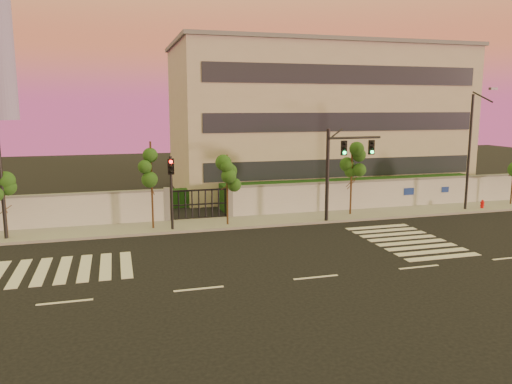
# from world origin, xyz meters

# --- Properties ---
(ground) EXTENTS (120.00, 120.00, 0.00)m
(ground) POSITION_xyz_m (0.00, 0.00, 0.00)
(ground) COLOR black
(ground) RESTS_ON ground
(sidewalk) EXTENTS (60.00, 3.00, 0.15)m
(sidewalk) POSITION_xyz_m (0.00, 10.50, 0.07)
(sidewalk) COLOR gray
(sidewalk) RESTS_ON ground
(perimeter_wall) EXTENTS (60.00, 0.36, 2.20)m
(perimeter_wall) POSITION_xyz_m (0.10, 12.00, 1.07)
(perimeter_wall) COLOR #B5B8BD
(perimeter_wall) RESTS_ON ground
(hedge_row) EXTENTS (41.00, 4.25, 1.80)m
(hedge_row) POSITION_xyz_m (1.17, 14.74, 0.82)
(hedge_row) COLOR black
(hedge_row) RESTS_ON ground
(institutional_building) EXTENTS (24.40, 12.40, 12.25)m
(institutional_building) POSITION_xyz_m (9.00, 21.99, 6.16)
(institutional_building) COLOR #B6AD9A
(institutional_building) RESTS_ON ground
(road_markings) EXTENTS (57.00, 7.62, 0.02)m
(road_markings) POSITION_xyz_m (-1.58, 3.76, 0.01)
(road_markings) COLOR silver
(road_markings) RESTS_ON ground
(street_tree_b) EXTENTS (1.30, 1.04, 3.73)m
(street_tree_b) POSITION_xyz_m (-13.76, 10.17, 2.75)
(street_tree_b) COLOR #382314
(street_tree_b) RESTS_ON ground
(street_tree_c) EXTENTS (1.42, 1.13, 5.19)m
(street_tree_c) POSITION_xyz_m (-5.98, 10.19, 3.82)
(street_tree_c) COLOR #382314
(street_tree_c) RESTS_ON ground
(street_tree_d) EXTENTS (1.38, 1.10, 4.35)m
(street_tree_d) POSITION_xyz_m (-1.59, 9.92, 3.20)
(street_tree_d) COLOR #382314
(street_tree_d) RESTS_ON ground
(street_tree_e) EXTENTS (1.49, 1.18, 4.83)m
(street_tree_e) POSITION_xyz_m (6.84, 10.56, 3.55)
(street_tree_e) COLOR #382314
(street_tree_e) RESTS_ON ground
(traffic_signal_main) EXTENTS (3.68, 0.44, 5.82)m
(traffic_signal_main) POSITION_xyz_m (5.25, 9.19, 3.68)
(traffic_signal_main) COLOR black
(traffic_signal_main) RESTS_ON ground
(traffic_signal_secondary) EXTENTS (0.34, 0.34, 4.38)m
(traffic_signal_secondary) POSITION_xyz_m (-4.95, 9.56, 2.78)
(traffic_signal_secondary) COLOR black
(traffic_signal_secondary) RESTS_ON ground
(streetlight_east) EXTENTS (0.50, 2.01, 8.34)m
(streetlight_east) POSITION_xyz_m (15.22, 9.68, 4.50)
(streetlight_east) COLOR black
(streetlight_east) RESTS_ON ground
(fire_hydrant) EXTENTS (0.28, 0.27, 0.73)m
(fire_hydrant) POSITION_xyz_m (16.58, 9.80, 0.36)
(fire_hydrant) COLOR red
(fire_hydrant) RESTS_ON ground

